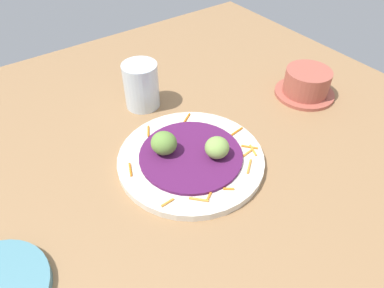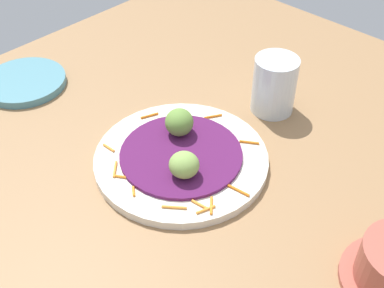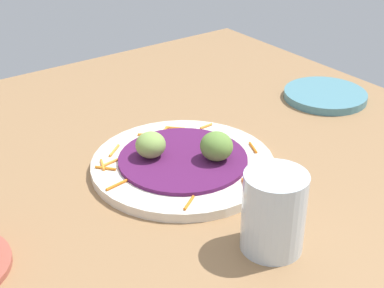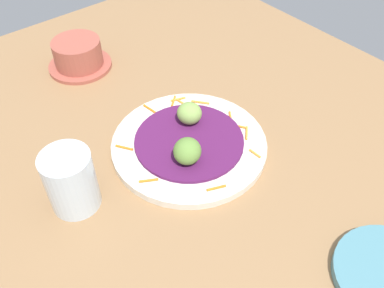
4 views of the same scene
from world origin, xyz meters
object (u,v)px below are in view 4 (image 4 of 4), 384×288
object	(u,v)px
main_plate	(189,145)
guac_scoop_left	(189,150)
guac_scoop_center	(189,113)
water_glass	(71,181)
terracotta_bowl	(78,55)

from	to	relation	value
main_plate	guac_scoop_left	distance (cm)	5.97
guac_scoop_center	water_glass	distance (cm)	24.68
guac_scoop_center	main_plate	bearing A→B (deg)	50.13
main_plate	guac_scoop_left	xyz separation A→B (cm)	(3.09, 3.70, 3.53)
guac_scoop_center	terracotta_bowl	xyz separation A→B (cm)	(5.85, -31.40, -1.02)
guac_scoop_left	guac_scoop_center	xyz separation A→B (cm)	(-6.18, -7.40, -0.24)
guac_scoop_left	guac_scoop_center	size ratio (longest dim) A/B	1.07
terracotta_bowl	water_glass	distance (cm)	38.17
guac_scoop_left	terracotta_bowl	distance (cm)	38.82
terracotta_bowl	main_plate	bearing A→B (deg)	94.49
main_plate	guac_scoop_center	distance (cm)	5.83
guac_scoop_left	terracotta_bowl	size ratio (longest dim) A/B	0.35
guac_scoop_left	guac_scoop_center	bearing A→B (deg)	-129.87
main_plate	guac_scoop_left	size ratio (longest dim) A/B	5.64
guac_scoop_center	terracotta_bowl	size ratio (longest dim) A/B	0.33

